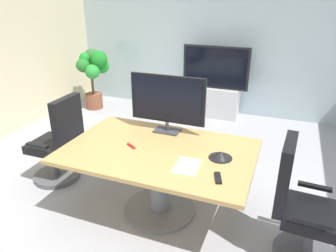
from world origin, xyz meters
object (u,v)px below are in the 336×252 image
conference_phone (221,155)px  remote_control (218,178)px  wall_display_unit (214,93)px  office_chair_right (301,213)px  office_chair_left (59,147)px  tv_monitor (167,101)px  potted_plant (94,70)px  conference_table (159,165)px

conference_phone → remote_control: 0.36m
wall_display_unit → remote_control: 3.41m
office_chair_right → remote_control: size_ratio=6.41×
conference_phone → remote_control: conference_phone is taller
office_chair_left → conference_phone: bearing=86.5°
wall_display_unit → office_chair_left: bearing=-112.9°
office_chair_left → tv_monitor: size_ratio=1.30×
potted_plant → remote_control: potted_plant is taller
conference_table → office_chair_right: size_ratio=1.71×
conference_table → office_chair_left: 1.37m
remote_control → conference_table: bearing=136.5°
wall_display_unit → tv_monitor: bearing=-88.5°
office_chair_right → remote_control: bearing=107.7°
office_chair_right → tv_monitor: 1.68m
conference_table → remote_control: bearing=-25.3°
office_chair_left → wall_display_unit: bearing=155.9°
tv_monitor → conference_phone: size_ratio=3.82×
office_chair_left → tv_monitor: tv_monitor is taller
wall_display_unit → conference_phone: wall_display_unit is taller
conference_table → remote_control: 0.76m
tv_monitor → remote_control: size_ratio=4.94×
wall_display_unit → remote_control: size_ratio=7.71×
wall_display_unit → potted_plant: bearing=-169.3°
conference_table → remote_control: remote_control is taller
potted_plant → remote_control: size_ratio=6.86×
potted_plant → office_chair_left: bearing=-65.8°
tv_monitor → remote_control: tv_monitor is taller
tv_monitor → potted_plant: (-2.37, 2.11, -0.32)m
wall_display_unit → potted_plant: 2.37m
conference_table → office_chair_left: bearing=174.9°
office_chair_left → conference_phone: office_chair_left is taller
tv_monitor → wall_display_unit: bearing=91.5°
office_chair_right → conference_phone: bearing=79.7°
office_chair_left → potted_plant: size_ratio=0.93×
conference_table → potted_plant: (-2.45, 2.55, 0.22)m
conference_table → wall_display_unit: size_ratio=1.42×
office_chair_right → conference_phone: size_ratio=4.95×
office_chair_right → tv_monitor: size_ratio=1.30×
potted_plant → remote_control: 4.24m
office_chair_right → potted_plant: (-3.81, 2.69, 0.32)m
wall_display_unit → potted_plant: wall_display_unit is taller
office_chair_right → wall_display_unit: bearing=29.0°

